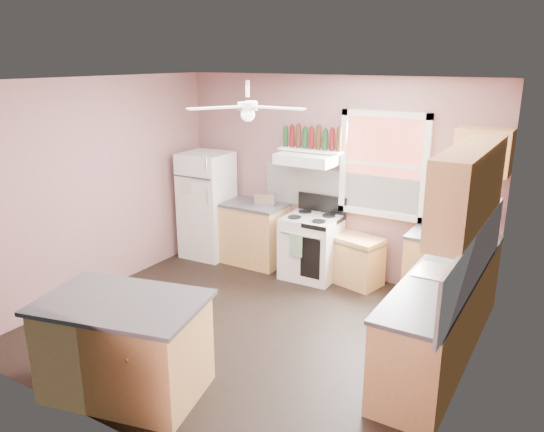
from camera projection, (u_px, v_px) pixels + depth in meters
The scene contains 32 objects.
floor at pixel (251, 327), 5.96m from camera, with size 4.50×4.50×0.00m, color black.
ceiling at pixel (247, 80), 5.18m from camera, with size 4.50×4.50×0.00m, color white.
wall_back at pixel (331, 177), 7.23m from camera, with size 4.50×0.05×2.70m, color #855C5C.
wall_right at pixel (475, 252), 4.44m from camera, with size 0.05×4.00×2.70m, color #855C5C.
wall_left at pixel (99, 186), 6.70m from camera, with size 0.05×4.00×2.70m, color #855C5C.
backsplash_back at pixel (360, 194), 7.02m from camera, with size 2.90×0.03×0.55m, color white.
backsplash_right at pixel (475, 259), 4.76m from camera, with size 0.03×2.60×0.55m, color white.
window_view at pixel (384, 165), 6.75m from camera, with size 1.00×0.02×1.20m, color brown.
window_frame at pixel (383, 165), 6.73m from camera, with size 1.16×0.07×1.36m, color white.
refrigerator at pixel (207, 205), 7.94m from camera, with size 0.67×0.65×1.58m, color white.
base_cabinet_left at pixel (254, 234), 7.75m from camera, with size 0.90×0.60×0.86m, color tan.
counter_left at pixel (253, 205), 7.62m from camera, with size 0.92×0.62×0.04m, color #3F3F41.
toaster at pixel (265, 199), 7.47m from camera, with size 0.28×0.16×0.18m, color silver.
stove at pixel (311, 247), 7.23m from camera, with size 0.72×0.64×0.86m, color white.
range_hood at pixel (307, 159), 7.04m from camera, with size 0.78×0.50×0.14m, color white.
bottle_shelf at pixel (311, 150), 7.11m from camera, with size 0.90×0.26×0.03m, color white.
cart at pixel (356, 261), 7.04m from camera, with size 0.65×0.43×0.65m, color tan.
base_cabinet_corner at pixel (450, 273), 6.36m from camera, with size 1.00×0.60×0.86m, color tan.
base_cabinet_right at pixel (436, 326), 5.11m from camera, with size 0.60×2.20×0.86m, color tan.
counter_corner at pixel (453, 238), 6.23m from camera, with size 1.02×0.62×0.04m, color #3F3F41.
counter_right at pixel (439, 283), 4.99m from camera, with size 0.62×2.22×0.04m, color #3F3F41.
sink at pixel (444, 274), 5.15m from camera, with size 0.55×0.45×0.03m, color silver.
faucet at pixel (462, 270), 5.05m from camera, with size 0.03×0.03×0.14m, color silver.
upper_cabinet_right at pixel (469, 187), 4.83m from camera, with size 0.33×1.80×0.76m, color tan.
upper_cabinet_corner at pixel (483, 152), 5.95m from camera, with size 0.60×0.33×0.52m, color tan.
paper_towel at pixel (488, 208), 6.10m from camera, with size 0.12×0.12×0.26m, color white.
island at pixel (125, 348), 4.72m from camera, with size 1.34×0.85×0.86m, color tan.
island_top at pixel (121, 302), 4.59m from camera, with size 1.42×0.93×0.04m, color #3F3F41.
ceiling_fan_hub at pixel (248, 106), 5.25m from camera, with size 0.20×0.20×0.08m, color white.
soap_bottle at pixel (459, 263), 5.08m from camera, with size 0.10×0.10×0.25m, color silver.
red_caddy at pixel (459, 247), 5.72m from camera, with size 0.18×0.12×0.10m, color #B10F10.
wine_bottles at pixel (312, 138), 7.06m from camera, with size 0.86×0.06×0.31m.
Camera 1 is at (2.97, -4.45, 2.92)m, focal length 35.00 mm.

